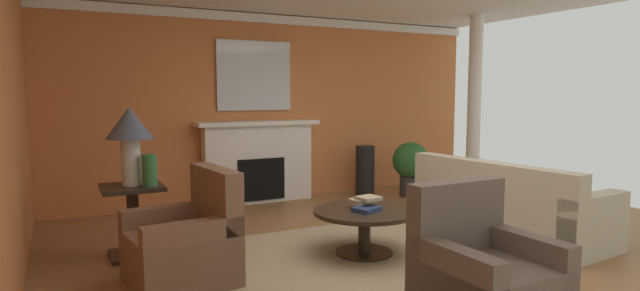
{
  "coord_description": "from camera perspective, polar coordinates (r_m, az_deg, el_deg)",
  "views": [
    {
      "loc": [
        -2.9,
        -3.92,
        1.58
      ],
      "look_at": [
        -0.3,
        1.1,
        1.0
      ],
      "focal_mm": 28.69,
      "sensor_mm": 36.0,
      "label": 1
    }
  ],
  "objects": [
    {
      "name": "crown_moulding",
      "position": [
        7.7,
        -5.12,
        13.82
      ],
      "size": [
        7.0,
        0.08,
        0.12
      ],
      "primitive_type": "cube",
      "color": "white"
    },
    {
      "name": "vase_tall_corner",
      "position": [
        7.94,
        5.04,
        -2.8
      ],
      "size": [
        0.3,
        0.3,
        0.77
      ],
      "primitive_type": "cylinder",
      "color": "black",
      "rests_on": "ground_plane"
    },
    {
      "name": "area_rug",
      "position": [
        5.16,
        4.94,
        -11.93
      ],
      "size": [
        3.15,
        2.23,
        0.01
      ],
      "primitive_type": "cube",
      "color": "tan",
      "rests_on": "ground_plane"
    },
    {
      "name": "book_small_novel",
      "position": [
        5.05,
        5.43,
        -5.87
      ],
      "size": [
        0.23,
        0.22,
        0.03
      ],
      "primitive_type": "cube",
      "rotation": [
        0.0,
        0.0,
        0.14
      ],
      "color": "tan",
      "rests_on": "coffee_table"
    },
    {
      "name": "side_table",
      "position": [
        5.3,
        -20.14,
        -7.39
      ],
      "size": [
        0.56,
        0.56,
        0.7
      ],
      "color": "#2D2319",
      "rests_on": "ground_plane"
    },
    {
      "name": "mantel_mirror",
      "position": [
        7.5,
        -7.35,
        7.74
      ],
      "size": [
        1.12,
        0.04,
        1.0
      ],
      "primitive_type": "cube",
      "color": "silver"
    },
    {
      "name": "wall_fireplace",
      "position": [
        7.7,
        -5.26,
        4.24
      ],
      "size": [
        7.0,
        0.12,
        2.73
      ],
      "primitive_type": "cube",
      "color": "#CC723D",
      "rests_on": "ground_plane"
    },
    {
      "name": "book_red_cover",
      "position": [
        4.96,
        5.22,
        -7.08
      ],
      "size": [
        0.29,
        0.26,
        0.04
      ],
      "primitive_type": "cube",
      "rotation": [
        0.0,
        0.0,
        0.36
      ],
      "color": "navy",
      "rests_on": "coffee_table"
    },
    {
      "name": "armchair_facing_fireplace",
      "position": [
        3.8,
        17.79,
        -14.0
      ],
      "size": [
        0.82,
        0.82,
        0.95
      ],
      "color": "brown",
      "rests_on": "ground_plane"
    },
    {
      "name": "column_white",
      "position": [
        8.08,
        16.81,
        4.09
      ],
      "size": [
        0.2,
        0.2,
        2.73
      ],
      "primitive_type": "cylinder",
      "color": "white",
      "rests_on": "ground_plane"
    },
    {
      "name": "ground_plane",
      "position": [
        5.13,
        8.91,
        -12.18
      ],
      "size": [
        8.32,
        8.32,
        0.0
      ],
      "primitive_type": "plane",
      "color": "olive"
    },
    {
      "name": "sofa",
      "position": [
        6.07,
        20.13,
        -6.69
      ],
      "size": [
        1.08,
        2.17,
        0.85
      ],
      "color": "#BCB299",
      "rests_on": "ground_plane"
    },
    {
      "name": "fireplace",
      "position": [
        7.46,
        -6.9,
        -2.04
      ],
      "size": [
        1.8,
        0.35,
        1.18
      ],
      "color": "white",
      "rests_on": "ground_plane"
    },
    {
      "name": "book_art_folio",
      "position": [
        5.11,
        4.77,
        -6.16
      ],
      "size": [
        0.27,
        0.21,
        0.05
      ],
      "primitive_type": "cube",
      "rotation": [
        0.0,
        0.0,
        0.14
      ],
      "color": "tan",
      "rests_on": "coffee_table"
    },
    {
      "name": "vase_on_side_table",
      "position": [
        5.12,
        -18.47,
        -2.63
      ],
      "size": [
        0.14,
        0.14,
        0.3
      ],
      "primitive_type": "cylinder",
      "color": "#33703D",
      "rests_on": "side_table"
    },
    {
      "name": "table_lamp",
      "position": [
        5.17,
        -20.46,
        1.55
      ],
      "size": [
        0.44,
        0.44,
        0.75
      ],
      "color": "beige",
      "rests_on": "side_table"
    },
    {
      "name": "coffee_table",
      "position": [
        5.07,
        4.97,
        -8.39
      ],
      "size": [
        1.0,
        1.0,
        0.45
      ],
      "color": "#2D2319",
      "rests_on": "ground_plane"
    },
    {
      "name": "potted_plant",
      "position": [
        7.98,
        10.07,
        -2.06
      ],
      "size": [
        0.56,
        0.56,
        0.83
      ],
      "color": "#333333",
      "rests_on": "ground_plane"
    },
    {
      "name": "armchair_near_window",
      "position": [
        4.48,
        -14.78,
        -10.86
      ],
      "size": [
        0.88,
        0.88,
        0.95
      ],
      "color": "brown",
      "rests_on": "ground_plane"
    }
  ]
}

